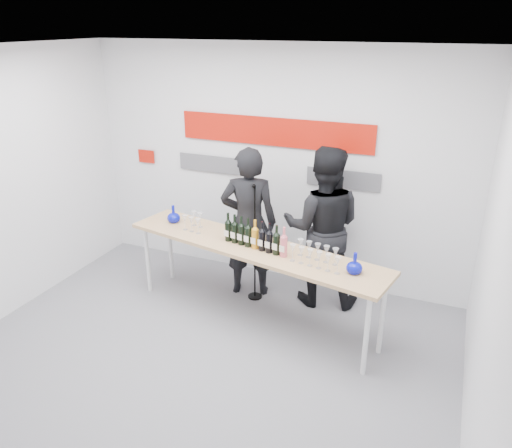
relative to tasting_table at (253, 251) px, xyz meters
name	(u,v)px	position (x,y,z in m)	size (l,w,h in m)	color
ground	(204,355)	(-0.20, -0.83, -0.86)	(5.00, 5.00, 0.00)	slate
back_wall	(274,167)	(-0.20, 1.17, 0.64)	(5.00, 0.04, 3.00)	silver
signage	(269,143)	(-0.25, 1.14, 0.94)	(3.38, 0.02, 0.79)	#B51407
tasting_table	(253,251)	(0.00, 0.00, 0.00)	(3.17, 1.23, 0.93)	tan
wine_bottles	(255,234)	(0.05, -0.05, 0.24)	(0.79, 0.23, 0.33)	black
decanter_left	(173,214)	(-1.15, 0.26, 0.18)	(0.16, 0.16, 0.21)	#08109F
decanter_right	(355,263)	(1.17, -0.21, 0.18)	(0.16, 0.16, 0.21)	#08109F
glasses_left	(194,222)	(-0.81, 0.15, 0.16)	(0.26, 0.26, 0.18)	silver
glasses_right	(316,256)	(0.76, -0.16, 0.16)	(0.55, 0.32, 0.18)	silver
presenter_left	(249,223)	(-0.29, 0.58, 0.08)	(0.69, 0.45, 1.88)	black
presenter_right	(322,227)	(0.59, 0.70, 0.11)	(0.94, 0.74, 1.94)	black
mic_stand	(255,265)	(-0.16, 0.45, -0.41)	(0.17, 0.17, 1.50)	black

